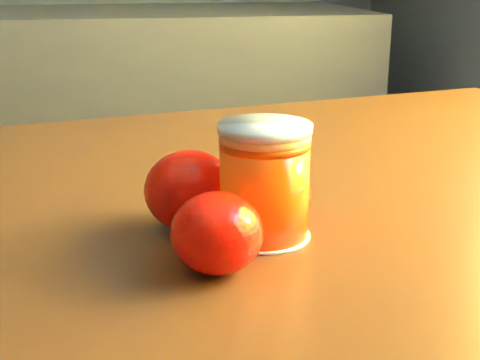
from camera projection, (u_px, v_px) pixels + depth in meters
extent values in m
cube|color=#583016|center=(274.00, 220.00, 0.62)|extent=(1.22, 0.96, 0.04)
cylinder|color=#522D14|center=(444.00, 337.00, 1.19)|extent=(0.05, 0.05, 0.78)
cylinder|color=#EC3F04|center=(264.00, 189.00, 0.51)|extent=(0.07, 0.07, 0.08)
cylinder|color=#FFB568|center=(265.00, 136.00, 0.50)|extent=(0.07, 0.07, 0.01)
cylinder|color=silver|center=(265.00, 129.00, 0.50)|extent=(0.07, 0.07, 0.00)
ellipsoid|color=#FF1505|center=(190.00, 190.00, 0.53)|extent=(0.08, 0.08, 0.06)
ellipsoid|color=#FF1505|center=(278.00, 195.00, 0.54)|extent=(0.07, 0.07, 0.05)
ellipsoid|color=#FF1505|center=(217.00, 233.00, 0.46)|extent=(0.08, 0.08, 0.06)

